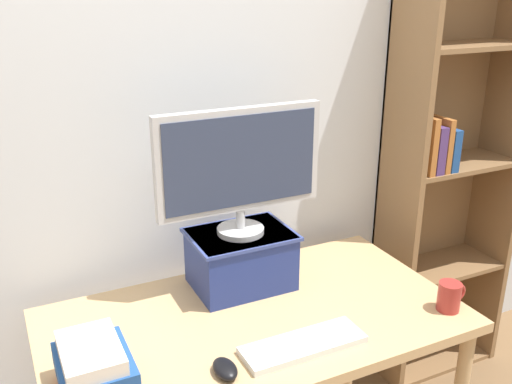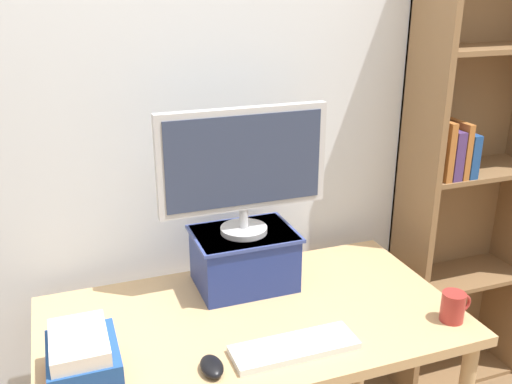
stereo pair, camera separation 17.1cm
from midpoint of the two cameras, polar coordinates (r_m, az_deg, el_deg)
back_wall at (r=2.16m, az=-2.75°, el=6.97°), size 7.00×0.08×2.60m
desk at (r=1.98m, az=2.12°, el=-14.27°), size 1.38×0.75×0.75m
bookshelf_unit at (r=2.66m, az=22.18°, el=2.18°), size 0.61×0.28×2.05m
riser_box at (r=2.07m, az=1.18°, el=-6.58°), size 0.36×0.27×0.21m
computer_monitor at (r=1.93m, az=1.27°, el=2.71°), size 0.60×0.17×0.45m
keyboard at (r=1.78m, az=6.71°, el=-15.22°), size 0.39×0.13×0.02m
computer_mouse at (r=1.69m, az=-1.44°, el=-17.12°), size 0.06×0.10×0.04m
book_stack at (r=1.67m, az=-14.04°, el=-16.02°), size 0.19×0.26×0.15m
coffee_mug at (r=2.02m, az=21.50°, el=-10.68°), size 0.11×0.08×0.10m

